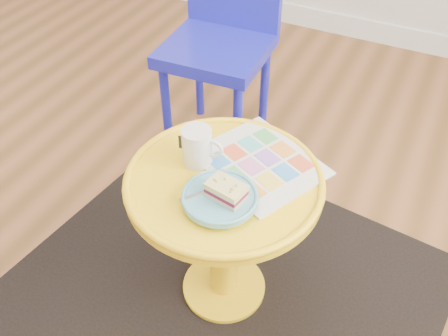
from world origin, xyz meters
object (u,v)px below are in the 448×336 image
at_px(side_table, 224,215).
at_px(newspaper, 259,163).
at_px(mug, 198,146).
at_px(plate, 220,198).
at_px(chair, 223,29).

xyz_separation_m(side_table, newspaper, (0.06, 0.10, 0.14)).
relative_size(side_table, mug, 4.53).
bearing_deg(side_table, plate, -70.14).
xyz_separation_m(newspaper, mug, (-0.15, -0.07, 0.05)).
bearing_deg(newspaper, mug, -130.49).
relative_size(mug, plate, 0.61).
distance_m(chair, mug, 0.78).
bearing_deg(chair, plate, -67.39).
bearing_deg(plate, chair, 115.99).
bearing_deg(chair, newspaper, -59.75).
bearing_deg(plate, newspaper, 81.03).
bearing_deg(chair, mug, -71.88).
distance_m(chair, newspaper, 0.79).
distance_m(chair, plate, 0.93).
bearing_deg(mug, chair, 106.18).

